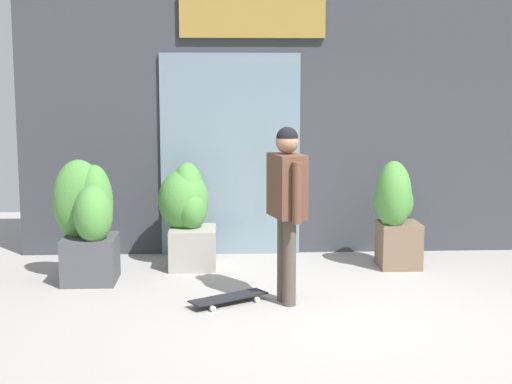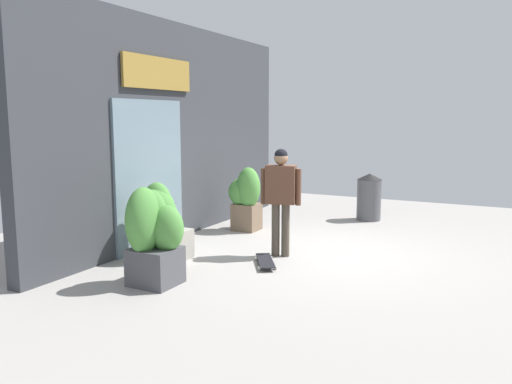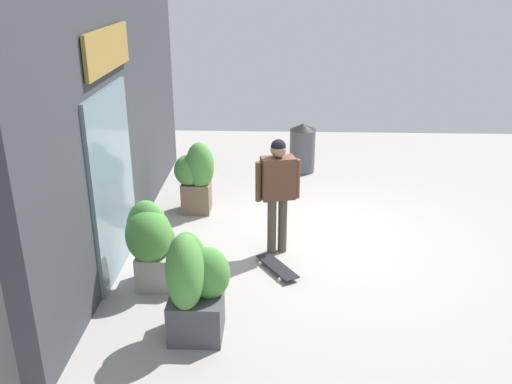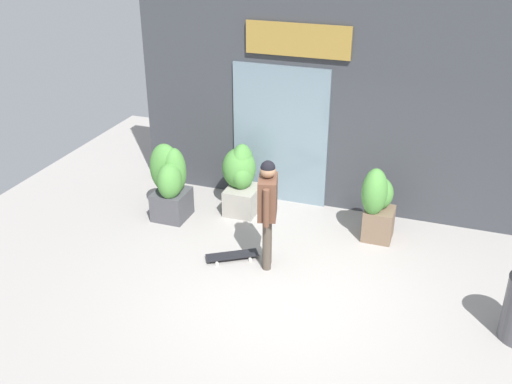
# 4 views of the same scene
# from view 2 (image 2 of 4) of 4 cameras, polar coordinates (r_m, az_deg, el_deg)

# --- Properties ---
(ground_plane) EXTENTS (12.00, 12.00, 0.00)m
(ground_plane) POSITION_cam_2_polar(r_m,az_deg,el_deg) (8.59, 7.58, -6.67)
(ground_plane) COLOR #9E9993
(building_facade) EXTENTS (7.26, 0.31, 3.87)m
(building_facade) POSITION_cam_2_polar(r_m,az_deg,el_deg) (9.62, -8.81, 6.48)
(building_facade) COLOR #383A3F
(building_facade) RESTS_ON ground_plane
(skateboarder) EXTENTS (0.37, 0.63, 1.72)m
(skateboarder) POSITION_cam_2_polar(r_m,az_deg,el_deg) (8.11, 2.77, 0.17)
(skateboarder) COLOR #4C4238
(skateboarder) RESTS_ON ground_plane
(skateboard) EXTENTS (0.79, 0.61, 0.08)m
(skateboard) POSITION_cam_2_polar(r_m,az_deg,el_deg) (7.82, 1.05, -7.64)
(skateboard) COLOR black
(skateboard) RESTS_ON ground_plane
(planter_box_left) EXTENTS (0.67, 0.73, 1.22)m
(planter_box_left) POSITION_cam_2_polar(r_m,az_deg,el_deg) (8.13, -10.56, -2.92)
(planter_box_left) COLOR gray
(planter_box_left) RESTS_ON ground_plane
(planter_box_right) EXTENTS (0.53, 0.68, 1.26)m
(planter_box_right) POSITION_cam_2_polar(r_m,az_deg,el_deg) (10.01, -1.17, -0.66)
(planter_box_right) COLOR brown
(planter_box_right) RESTS_ON ground_plane
(planter_box_mid) EXTENTS (0.68, 0.69, 1.32)m
(planter_box_mid) POSITION_cam_2_polar(r_m,az_deg,el_deg) (6.92, -11.37, -4.60)
(planter_box_mid) COLOR #47474C
(planter_box_mid) RESTS_ON ground_plane
(trash_bin) EXTENTS (0.53, 0.53, 1.01)m
(trash_bin) POSITION_cam_2_polar(r_m,az_deg,el_deg) (11.33, 12.44, -0.52)
(trash_bin) COLOR #4C4C51
(trash_bin) RESTS_ON ground_plane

